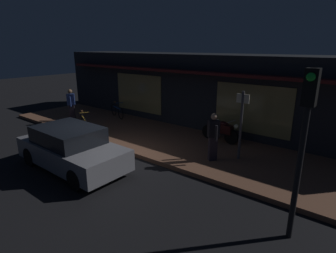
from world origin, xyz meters
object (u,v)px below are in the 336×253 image
at_px(motorcycle, 221,130).
at_px(bicycle_extra, 84,122).
at_px(parked_car_near, 71,148).
at_px(bicycle_parked, 117,111).
at_px(person_photographer, 71,104).
at_px(sign_post, 241,121).
at_px(traffic_light_pole, 305,128).
at_px(person_bystander, 213,136).

height_order(motorcycle, bicycle_extra, motorcycle).
bearing_deg(motorcycle, parked_car_near, -119.10).
relative_size(bicycle_parked, person_photographer, 0.95).
relative_size(person_photographer, parked_car_near, 0.41).
bearing_deg(sign_post, motorcycle, 137.94).
bearing_deg(person_photographer, traffic_light_pole, -11.24).
height_order(bicycle_extra, person_bystander, person_bystander).
xyz_separation_m(motorcycle, parked_car_near, (-2.85, -5.12, 0.06)).
bearing_deg(person_bystander, person_photographer, -179.94).
bearing_deg(bicycle_extra, person_bystander, 4.77).
distance_m(bicycle_parked, person_photographer, 2.41).
relative_size(person_photographer, sign_post, 0.70).
xyz_separation_m(person_bystander, parked_car_near, (-3.56, -3.20, -0.32)).
bearing_deg(parked_car_near, person_bystander, 41.98).
xyz_separation_m(person_bystander, traffic_light_pole, (3.20, -2.32, 1.45)).
xyz_separation_m(motorcycle, bicycle_parked, (-6.39, 0.01, -0.14)).
xyz_separation_m(person_photographer, parked_car_near, (4.89, -3.19, -0.32)).
bearing_deg(person_photographer, bicycle_extra, -16.92).
bearing_deg(sign_post, person_bystander, -134.20).
bearing_deg(motorcycle, bicycle_extra, -157.40).
distance_m(sign_post, traffic_light_pole, 4.05).
bearing_deg(parked_car_near, bicycle_extra, 139.46).
distance_m(bicycle_extra, person_bystander, 6.69).
bearing_deg(bicycle_extra, motorcycle, 22.60).
xyz_separation_m(bicycle_parked, bicycle_extra, (0.45, -2.48, 0.00)).
bearing_deg(motorcycle, person_photographer, -166.00).
distance_m(person_bystander, traffic_light_pole, 4.22).
distance_m(person_photographer, parked_car_near, 5.84).
relative_size(motorcycle, parked_car_near, 0.41).
bearing_deg(sign_post, bicycle_parked, 170.89).
relative_size(person_bystander, parked_car_near, 0.41).
bearing_deg(sign_post, parked_car_near, -137.39).
relative_size(person_photographer, traffic_light_pole, 0.46).
relative_size(bicycle_parked, parked_car_near, 0.38).
height_order(bicycle_extra, person_photographer, person_photographer).
xyz_separation_m(bicycle_parked, person_photographer, (-1.35, -1.94, 0.52)).
bearing_deg(bicycle_extra, person_photographer, 163.08).
bearing_deg(motorcycle, sign_post, -42.06).
relative_size(motorcycle, person_photographer, 1.02).
xyz_separation_m(motorcycle, traffic_light_pole, (3.91, -4.24, 1.83)).
bearing_deg(bicycle_extra, bicycle_parked, 100.23).
height_order(person_bystander, traffic_light_pole, traffic_light_pole).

